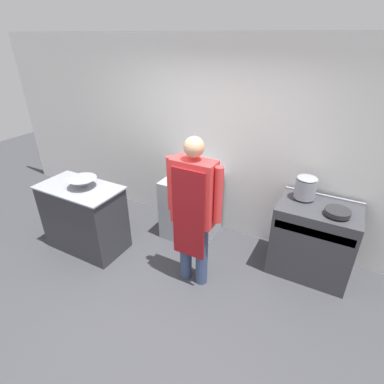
# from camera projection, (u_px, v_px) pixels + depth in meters

# --- Properties ---
(ground_plane) EXTENTS (14.00, 14.00, 0.00)m
(ground_plane) POSITION_uv_depth(u_px,v_px,m) (144.00, 310.00, 3.27)
(ground_plane) COLOR #38383D
(wall_back) EXTENTS (8.00, 0.05, 2.70)m
(wall_back) POSITION_uv_depth(u_px,v_px,m) (219.00, 142.00, 4.11)
(wall_back) COLOR white
(wall_back) RESTS_ON ground_plane
(prep_counter) EXTENTS (1.10, 0.60, 0.93)m
(prep_counter) POSITION_uv_depth(u_px,v_px,m) (85.00, 217.00, 4.05)
(prep_counter) COLOR #2D2D33
(prep_counter) RESTS_ON ground_plane
(stove) EXTENTS (0.91, 0.62, 0.95)m
(stove) POSITION_uv_depth(u_px,v_px,m) (313.00, 240.00, 3.61)
(stove) COLOR #38383D
(stove) RESTS_ON ground_plane
(fridge_unit) EXTENTS (0.71, 0.66, 0.89)m
(fridge_unit) POSITION_uv_depth(u_px,v_px,m) (191.00, 207.00, 4.33)
(fridge_unit) COLOR #93999E
(fridge_unit) RESTS_ON ground_plane
(person_cook) EXTENTS (0.65, 0.24, 1.80)m
(person_cook) POSITION_uv_depth(u_px,v_px,m) (193.00, 206.00, 3.21)
(person_cook) COLOR #38476B
(person_cook) RESTS_ON ground_plane
(mixing_bowl) EXTENTS (0.37, 0.37, 0.12)m
(mixing_bowl) POSITION_uv_depth(u_px,v_px,m) (83.00, 183.00, 3.80)
(mixing_bowl) COLOR gray
(mixing_bowl) RESTS_ON prep_counter
(stock_pot) EXTENTS (0.24, 0.24, 0.27)m
(stock_pot) POSITION_uv_depth(u_px,v_px,m) (306.00, 187.00, 3.49)
(stock_pot) COLOR gray
(stock_pot) RESTS_ON stove
(saute_pan) EXTENTS (0.27, 0.27, 0.05)m
(saute_pan) POSITION_uv_depth(u_px,v_px,m) (338.00, 212.00, 3.22)
(saute_pan) COLOR #262628
(saute_pan) RESTS_ON stove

